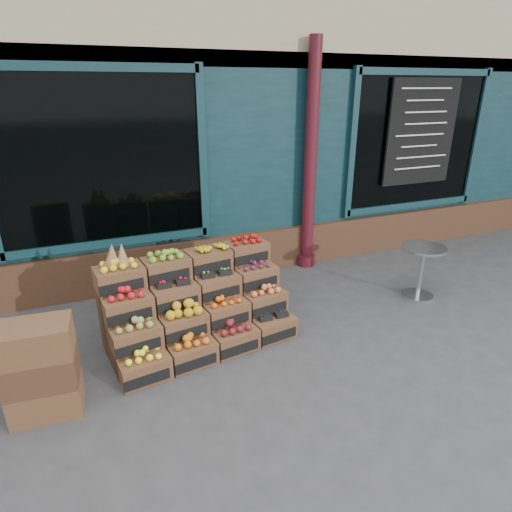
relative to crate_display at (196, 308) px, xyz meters
name	(u,v)px	position (x,y,z in m)	size (l,w,h in m)	color
ground	(299,352)	(0.91, -0.67, -0.37)	(60.00, 60.00, 0.00)	#38383B
shop_facade	(175,97)	(0.91, 4.45, 2.03)	(12.00, 6.24, 4.80)	#0F2E35
crate_display	(196,308)	(0.00, 0.00, 0.00)	(2.01, 1.17, 1.19)	brown
spare_crates	(41,370)	(-1.47, -0.61, 0.05)	(0.59, 0.43, 0.84)	brown
bistro_table	(422,266)	(2.94, -0.14, 0.06)	(0.55, 0.55, 0.69)	silver
shopkeeper	(102,207)	(-0.73, 1.94, 0.71)	(0.79, 0.52, 2.16)	#154C19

